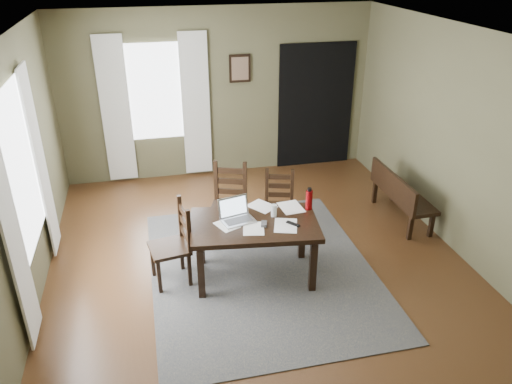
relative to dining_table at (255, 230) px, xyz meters
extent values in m
cube|color=#492C16|center=(0.11, 0.10, -0.64)|extent=(5.00, 6.00, 0.01)
cube|color=brown|center=(0.11, 3.10, 0.72)|extent=(5.00, 0.02, 2.70)
cube|color=brown|center=(0.11, -2.90, 0.72)|extent=(5.00, 0.02, 2.70)
cube|color=brown|center=(-2.39, 0.10, 0.72)|extent=(0.02, 6.00, 2.70)
cube|color=brown|center=(2.61, 0.10, 0.72)|extent=(0.02, 6.00, 2.70)
cube|color=white|center=(0.11, 0.10, 2.07)|extent=(5.00, 6.00, 0.02)
cube|color=#434343|center=(0.11, 0.10, -0.63)|extent=(2.60, 3.20, 0.01)
cube|color=black|center=(0.00, 0.00, 0.06)|extent=(1.52, 1.02, 0.06)
cube|color=black|center=(0.00, 0.00, 0.01)|extent=(1.35, 0.85, 0.05)
cube|color=black|center=(-0.65, -0.25, -0.32)|extent=(0.08, 0.08, 0.61)
cube|color=black|center=(-0.57, 0.41, -0.32)|extent=(0.08, 0.08, 0.61)
cube|color=black|center=(0.57, -0.41, -0.32)|extent=(0.08, 0.08, 0.61)
cube|color=black|center=(0.65, 0.25, -0.32)|extent=(0.08, 0.08, 0.61)
cube|color=black|center=(-0.96, 0.12, -0.19)|extent=(0.49, 0.49, 0.04)
cube|color=black|center=(-1.16, 0.26, -0.41)|extent=(0.05, 0.05, 0.42)
cube|color=black|center=(-0.82, 0.32, -0.41)|extent=(0.05, 0.05, 0.42)
cube|color=black|center=(-1.10, -0.08, -0.41)|extent=(0.05, 0.05, 0.42)
cube|color=black|center=(-0.76, -0.02, -0.41)|extent=(0.05, 0.05, 0.42)
cube|color=black|center=(-0.80, 0.33, 0.09)|extent=(0.05, 0.05, 0.53)
cube|color=black|center=(-0.74, -0.03, 0.09)|extent=(0.05, 0.05, 0.53)
cube|color=black|center=(-0.77, 0.15, -0.05)|extent=(0.08, 0.31, 0.07)
cube|color=black|center=(-0.77, 0.15, 0.09)|extent=(0.08, 0.31, 0.07)
cube|color=black|center=(-0.77, 0.15, 0.23)|extent=(0.08, 0.31, 0.07)
cube|color=black|center=(-0.15, 0.88, -0.17)|extent=(0.57, 0.57, 0.04)
cube|color=black|center=(-0.38, 0.77, -0.40)|extent=(0.05, 0.05, 0.43)
cube|color=black|center=(-0.26, 1.11, -0.40)|extent=(0.05, 0.05, 0.43)
cube|color=black|center=(-0.04, 0.65, -0.40)|extent=(0.05, 0.05, 0.43)
cube|color=black|center=(0.08, 0.99, -0.40)|extent=(0.05, 0.05, 0.43)
cube|color=black|center=(-0.26, 1.13, 0.12)|extent=(0.06, 0.06, 0.55)
cube|color=black|center=(0.10, 1.00, 0.12)|extent=(0.06, 0.06, 0.55)
cube|color=black|center=(-0.08, 1.07, -0.03)|extent=(0.32, 0.14, 0.07)
cube|color=black|center=(-0.08, 1.07, 0.12)|extent=(0.32, 0.14, 0.07)
cube|color=black|center=(-0.08, 1.07, 0.27)|extent=(0.32, 0.14, 0.07)
cube|color=black|center=(0.51, 0.80, -0.22)|extent=(0.48, 0.48, 0.04)
cube|color=black|center=(0.31, 0.70, -0.43)|extent=(0.05, 0.05, 0.38)
cube|color=black|center=(0.40, 1.00, -0.43)|extent=(0.05, 0.05, 0.38)
cube|color=black|center=(0.61, 0.61, -0.43)|extent=(0.05, 0.05, 0.38)
cube|color=black|center=(0.70, 0.91, -0.43)|extent=(0.05, 0.05, 0.38)
cube|color=black|center=(0.40, 1.02, 0.03)|extent=(0.05, 0.05, 0.48)
cube|color=black|center=(0.72, 0.93, 0.03)|extent=(0.05, 0.05, 0.48)
cube|color=black|center=(0.56, 0.97, -0.10)|extent=(0.28, 0.10, 0.06)
cube|color=black|center=(0.56, 0.97, 0.03)|extent=(0.28, 0.10, 0.06)
cube|color=black|center=(0.56, 0.97, 0.16)|extent=(0.28, 0.10, 0.06)
cube|color=black|center=(2.33, 0.88, -0.26)|extent=(0.41, 1.26, 0.05)
cube|color=black|center=(2.48, 0.34, -0.46)|extent=(0.05, 0.05, 0.35)
cube|color=black|center=(2.17, 0.34, -0.46)|extent=(0.05, 0.05, 0.35)
cube|color=black|center=(2.48, 1.42, -0.46)|extent=(0.05, 0.05, 0.35)
cube|color=black|center=(2.17, 1.42, -0.46)|extent=(0.05, 0.05, 0.35)
cube|color=black|center=(2.15, 0.88, -0.08)|extent=(0.05, 1.26, 0.31)
cube|color=#B7B7BC|center=(-0.17, 0.07, 0.10)|extent=(0.41, 0.32, 0.02)
cube|color=#B7B7BC|center=(-0.20, 0.20, 0.22)|extent=(0.36, 0.15, 0.23)
cube|color=silver|center=(-0.20, 0.19, 0.22)|extent=(0.31, 0.12, 0.19)
cube|color=#3F3F42|center=(-0.17, 0.06, 0.11)|extent=(0.33, 0.21, 0.00)
cube|color=#3F3F42|center=(0.09, -0.08, 0.11)|extent=(0.09, 0.12, 0.04)
cube|color=black|center=(0.41, -0.13, 0.10)|extent=(0.14, 0.15, 0.02)
cylinder|color=silver|center=(0.25, 0.10, 0.16)|extent=(0.07, 0.07, 0.14)
cylinder|color=#A50C10|center=(0.69, 0.17, 0.21)|extent=(0.08, 0.08, 0.24)
cylinder|color=black|center=(0.69, 0.17, 0.34)|extent=(0.05, 0.05, 0.04)
cube|color=white|center=(-0.31, 0.02, 0.09)|extent=(0.30, 0.33, 0.00)
cube|color=white|center=(0.32, -0.14, 0.09)|extent=(0.33, 0.38, 0.00)
cube|color=white|center=(0.17, 0.36, 0.09)|extent=(0.37, 0.39, 0.00)
cube|color=white|center=(0.50, 0.26, 0.09)|extent=(0.28, 0.35, 0.00)
cube|color=white|center=(-0.04, -0.12, 0.09)|extent=(0.28, 0.34, 0.00)
cube|color=white|center=(-2.36, 0.30, 0.82)|extent=(0.01, 1.30, 1.70)
cube|color=white|center=(-0.89, 3.07, 0.82)|extent=(1.00, 0.01, 1.50)
cube|color=silver|center=(-2.33, -0.52, 0.57)|extent=(0.03, 0.48, 2.30)
cube|color=silver|center=(-2.33, 1.12, 0.57)|extent=(0.03, 0.48, 2.30)
cube|color=silver|center=(-1.51, 3.04, 0.57)|extent=(0.44, 0.03, 2.30)
cube|color=silver|center=(-0.27, 3.04, 0.57)|extent=(0.44, 0.03, 2.30)
cube|color=black|center=(0.46, 3.07, 1.12)|extent=(0.34, 0.03, 0.44)
cube|color=brown|center=(0.46, 3.05, 1.12)|extent=(0.27, 0.01, 0.36)
cube|color=black|center=(1.76, 3.07, 0.42)|extent=(1.30, 0.03, 2.10)
camera|label=1|loc=(-1.06, -4.71, 2.88)|focal=35.00mm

